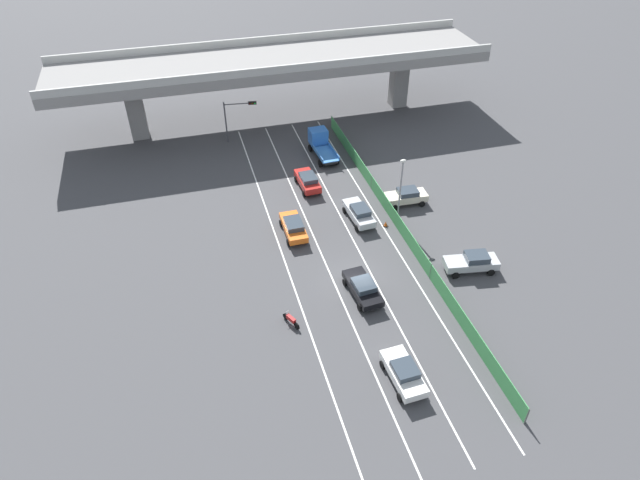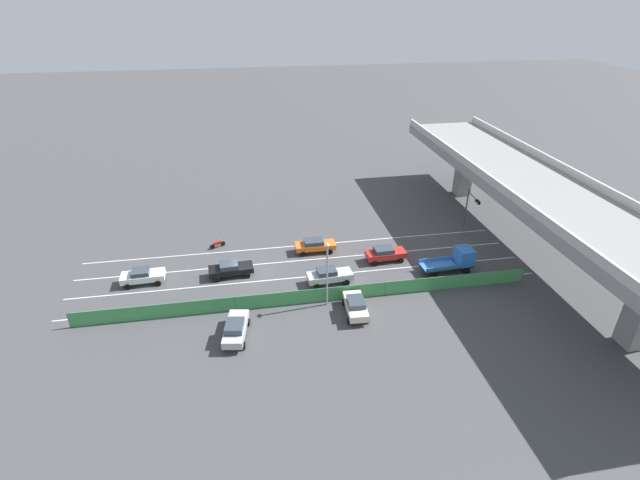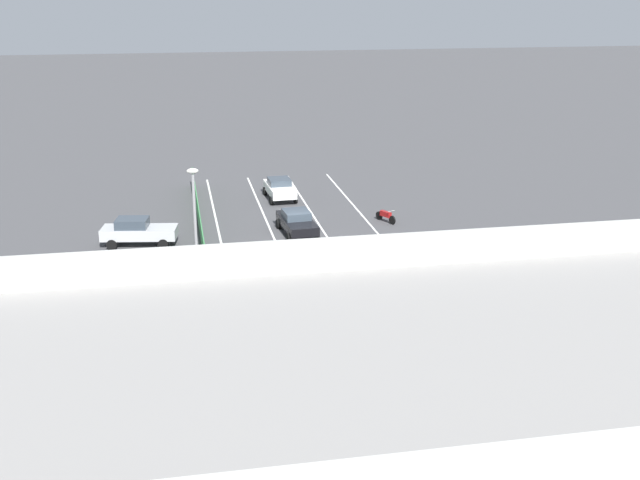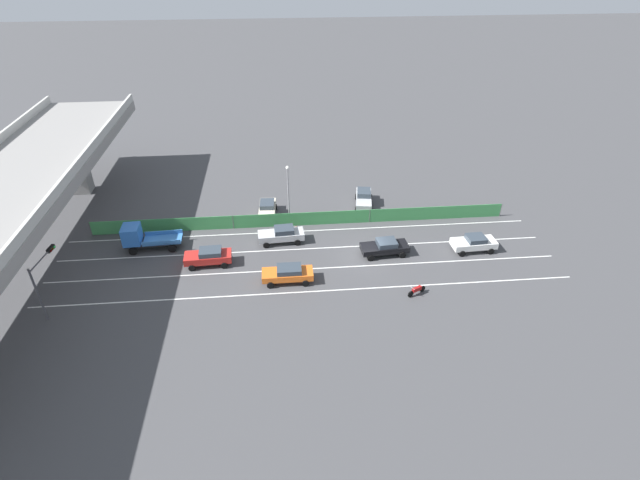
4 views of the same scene
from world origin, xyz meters
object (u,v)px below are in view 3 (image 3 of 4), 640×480
Objects in this scene: car_sedan_red at (361,327)px; motorcycle at (386,216)px; parked_wagon_silver at (138,231)px; traffic_light at (628,396)px; car_sedan_silver at (269,277)px; car_taxi_orange at (389,267)px; flatbed_truck_blue at (317,401)px; parked_sedan_cream at (162,295)px; car_sedan_black at (297,221)px; street_lamp at (195,218)px; traffic_cone at (225,281)px; car_hatchback_white at (280,188)px.

car_sedan_red is 2.51× the size of motorcycle.
parked_wagon_silver is 0.96× the size of traffic_light.
car_taxi_orange is at bearing -176.51° from car_sedan_silver.
flatbed_truck_blue is 1.31× the size of parked_sedan_cream.
parked_wagon_silver is 33.08m from traffic_light.
parked_sedan_cream is (8.67, 11.50, 0.06)m from car_sedan_black.
parked_wagon_silver is (10.36, -16.65, 0.02)m from car_sedan_red.
car_sedan_black is 11.84m from street_lamp.
parked_sedan_cream is at bearing -51.62° from traffic_light.
traffic_cone is (5.53, -8.58, -0.67)m from car_sedan_red.
street_lamp reaches higher than motorcycle.
car_hatchback_white is 13.91m from parked_wagon_silver.
traffic_cone is at bearing 57.87° from car_sedan_black.
car_taxi_orange is 0.95× the size of parked_wagon_silver.
parked_sedan_cream is 0.64× the size of street_lamp.
parked_wagon_silver is at bearing -58.10° from car_sedan_red.
car_taxi_orange reaches higher than motorcycle.
car_sedan_silver is 0.93× the size of traffic_light.
motorcycle is at bearing -173.29° from parked_wagon_silver.
motorcycle is 0.37× the size of parked_wagon_silver.
car_taxi_orange is 10.84m from street_lamp.
car_sedan_black is 0.85× the size of flatbed_truck_blue.
traffic_light is at bearing 114.01° from car_sedan_silver.
traffic_cone is at bearing 72.68° from car_hatchback_white.
car_sedan_red is 8.01× the size of traffic_cone.
car_sedan_black is 6.64m from motorcycle.
car_sedan_silver is 1.00× the size of car_sedan_black.
flatbed_truck_blue is at bearing 84.35° from car_hatchback_white.
car_hatchback_white is at bearing -99.66° from car_sedan_silver.
parked_sedan_cream reaches higher than car_hatchback_white.
parked_wagon_silver is at bearing -53.83° from car_sedan_silver.
car_sedan_red is 0.66× the size of street_lamp.
parked_sedan_cream is (5.53, -12.42, -0.42)m from flatbed_truck_blue.
parked_wagon_silver is at bearing -68.89° from street_lamp.
parked_sedan_cream reaches higher than traffic_cone.
car_sedan_silver is 13.89m from flatbed_truck_blue.
parked_wagon_silver is at bearing -61.61° from traffic_light.
car_taxi_orange is at bearing -84.31° from traffic_light.
street_lamp reaches higher than car_sedan_red.
car_sedan_red is at bearing -115.96° from flatbed_truck_blue.
traffic_cone is at bearing -7.42° from car_taxi_orange.
motorcycle is 15.46m from traffic_cone.
car_hatchback_white is 0.87× the size of traffic_light.
flatbed_truck_blue reaches higher than parked_sedan_cream.
traffic_cone is (2.21, -1.56, -0.66)m from car_sedan_silver.
car_sedan_red is at bearing 122.79° from traffic_cone.
car_hatchback_white is 33.05m from flatbed_truck_blue.
flatbed_truck_blue is 13.60m from parked_sedan_cream.
car_sedan_black reaches higher than motorcycle.
car_sedan_black is at bearing -69.83° from car_taxi_orange.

